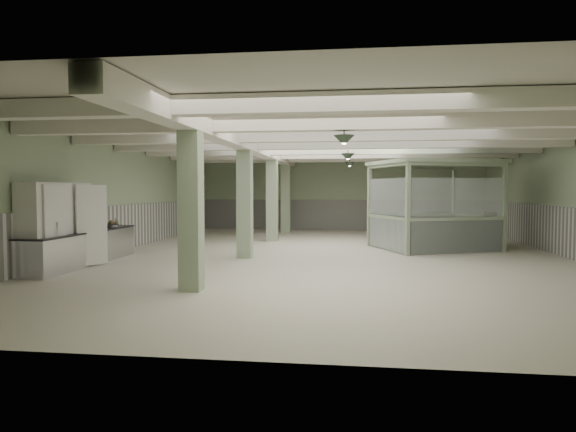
# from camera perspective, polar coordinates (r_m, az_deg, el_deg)

# --- Properties ---
(floor) EXTENTS (20.00, 20.00, 0.00)m
(floor) POSITION_cam_1_polar(r_m,az_deg,el_deg) (16.00, 4.78, -4.31)
(floor) COLOR beige
(floor) RESTS_ON ground
(ceiling) EXTENTS (14.00, 20.00, 0.02)m
(ceiling) POSITION_cam_1_polar(r_m,az_deg,el_deg) (15.94, 4.84, 8.63)
(ceiling) COLOR beige
(ceiling) RESTS_ON wall_back
(wall_back) EXTENTS (14.00, 0.02, 3.60)m
(wall_back) POSITION_cam_1_polar(r_m,az_deg,el_deg) (25.86, 5.86, 2.47)
(wall_back) COLOR #A1B38F
(wall_back) RESTS_ON floor
(wall_front) EXTENTS (14.00, 0.02, 3.60)m
(wall_front) POSITION_cam_1_polar(r_m,az_deg,el_deg) (5.90, 0.23, 0.73)
(wall_front) COLOR #A1B38F
(wall_front) RESTS_ON floor
(wall_left) EXTENTS (0.02, 20.00, 3.60)m
(wall_left) POSITION_cam_1_polar(r_m,az_deg,el_deg) (17.64, -18.55, 2.09)
(wall_left) COLOR #A1B38F
(wall_left) RESTS_ON floor
(wall_right) EXTENTS (0.02, 20.00, 3.60)m
(wall_right) POSITION_cam_1_polar(r_m,az_deg,el_deg) (17.04, 29.05, 1.84)
(wall_right) COLOR #A1B38F
(wall_right) RESTS_ON floor
(wainscot_left) EXTENTS (0.05, 19.90, 1.50)m
(wainscot_left) POSITION_cam_1_polar(r_m,az_deg,el_deg) (17.68, -18.42, -1.32)
(wainscot_left) COLOR white
(wainscot_left) RESTS_ON floor
(wainscot_right) EXTENTS (0.05, 19.90, 1.50)m
(wainscot_right) POSITION_cam_1_polar(r_m,az_deg,el_deg) (17.08, 28.89, -1.68)
(wainscot_right) COLOR white
(wainscot_right) RESTS_ON floor
(wainscot_back) EXTENTS (13.90, 0.05, 1.50)m
(wainscot_back) POSITION_cam_1_polar(r_m,az_deg,el_deg) (25.87, 5.84, 0.14)
(wainscot_back) COLOR white
(wainscot_back) RESTS_ON floor
(girder) EXTENTS (0.45, 19.90, 0.40)m
(girder) POSITION_cam_1_polar(r_m,az_deg,el_deg) (16.23, -4.09, 7.75)
(girder) COLOR white
(girder) RESTS_ON ceiling
(beam_a) EXTENTS (13.90, 0.35, 0.32)m
(beam_a) POSITION_cam_1_polar(r_m,az_deg,el_deg) (8.50, 2.42, 12.39)
(beam_a) COLOR white
(beam_a) RESTS_ON ceiling
(beam_b) EXTENTS (13.90, 0.35, 0.32)m
(beam_b) POSITION_cam_1_polar(r_m,az_deg,el_deg) (10.96, 3.60, 10.26)
(beam_b) COLOR white
(beam_b) RESTS_ON ceiling
(beam_c) EXTENTS (13.90, 0.35, 0.32)m
(beam_c) POSITION_cam_1_polar(r_m,az_deg,el_deg) (13.44, 4.33, 8.91)
(beam_c) COLOR white
(beam_c) RESTS_ON ceiling
(beam_d) EXTENTS (13.90, 0.35, 0.32)m
(beam_d) POSITION_cam_1_polar(r_m,az_deg,el_deg) (15.93, 4.84, 7.98)
(beam_d) COLOR white
(beam_d) RESTS_ON ceiling
(beam_e) EXTENTS (13.90, 0.35, 0.32)m
(beam_e) POSITION_cam_1_polar(r_m,az_deg,el_deg) (18.42, 5.20, 7.31)
(beam_e) COLOR white
(beam_e) RESTS_ON ceiling
(beam_f) EXTENTS (13.90, 0.35, 0.32)m
(beam_f) POSITION_cam_1_polar(r_m,az_deg,el_deg) (20.91, 5.48, 6.79)
(beam_f) COLOR white
(beam_f) RESTS_ON ceiling
(beam_g) EXTENTS (13.90, 0.35, 0.32)m
(beam_g) POSITION_cam_1_polar(r_m,az_deg,el_deg) (23.40, 5.70, 6.38)
(beam_g) COLOR white
(beam_g) RESTS_ON ceiling
(column_a) EXTENTS (0.42, 0.42, 3.60)m
(column_a) POSITION_cam_1_polar(r_m,az_deg,el_deg) (10.37, -10.74, 1.66)
(column_a) COLOR #95AA89
(column_a) RESTS_ON floor
(column_b) EXTENTS (0.42, 0.42, 3.60)m
(column_b) POSITION_cam_1_polar(r_m,az_deg,el_deg) (15.20, -4.83, 2.11)
(column_b) COLOR #95AA89
(column_b) RESTS_ON floor
(column_c) EXTENTS (0.42, 0.42, 3.60)m
(column_c) POSITION_cam_1_polar(r_m,az_deg,el_deg) (20.11, -1.78, 2.33)
(column_c) COLOR #95AA89
(column_c) RESTS_ON floor
(column_d) EXTENTS (0.42, 0.42, 3.60)m
(column_d) POSITION_cam_1_polar(r_m,az_deg,el_deg) (24.07, -0.24, 2.44)
(column_d) COLOR #95AA89
(column_d) RESTS_ON floor
(pendant_front) EXTENTS (0.44, 0.44, 0.22)m
(pendant_front) POSITION_cam_1_polar(r_m,az_deg,el_deg) (10.90, 6.24, 8.33)
(pendant_front) COLOR #2B3A2C
(pendant_front) RESTS_ON ceiling
(pendant_mid) EXTENTS (0.44, 0.44, 0.22)m
(pendant_mid) POSITION_cam_1_polar(r_m,az_deg,el_deg) (16.38, 6.67, 6.54)
(pendant_mid) COLOR #2B3A2C
(pendant_mid) RESTS_ON ceiling
(pendant_back) EXTENTS (0.44, 0.44, 0.22)m
(pendant_back) POSITION_cam_1_polar(r_m,az_deg,el_deg) (21.37, 6.87, 5.70)
(pendant_back) COLOR #2B3A2C
(pendant_back) RESTS_ON ceiling
(prep_counter) EXTENTS (0.83, 4.76, 0.91)m
(prep_counter) POSITION_cam_1_polar(r_m,az_deg,el_deg) (14.89, -21.88, -3.28)
(prep_counter) COLOR #B5B5BA
(prep_counter) RESTS_ON floor
(pitcher_near) EXTENTS (0.18, 0.20, 0.24)m
(pitcher_near) POSITION_cam_1_polar(r_m,az_deg,el_deg) (16.42, -18.55, -0.69)
(pitcher_near) COLOR #B5B5BA
(pitcher_near) RESTS_ON prep_counter
(pitcher_far) EXTENTS (0.22, 0.25, 0.27)m
(pitcher_far) POSITION_cam_1_polar(r_m,az_deg,el_deg) (15.58, -19.91, -0.85)
(pitcher_far) COLOR #B5B5BA
(pitcher_far) RESTS_ON prep_counter
(veg_colander) EXTENTS (0.47, 0.47, 0.20)m
(veg_colander) POSITION_cam_1_polar(r_m,az_deg,el_deg) (15.97, -19.04, -0.88)
(veg_colander) COLOR #45444A
(veg_colander) RESTS_ON prep_counter
(orange_bowl) EXTENTS (0.25, 0.25, 0.08)m
(orange_bowl) POSITION_cam_1_polar(r_m,az_deg,el_deg) (14.81, -21.33, -1.43)
(orange_bowl) COLOR #B2B2B7
(orange_bowl) RESTS_ON prep_counter
(walkin_cooler) EXTENTS (0.98, 2.39, 2.19)m
(walkin_cooler) POSITION_cam_1_polar(r_m,az_deg,el_deg) (13.99, -24.31, -1.11)
(walkin_cooler) COLOR white
(walkin_cooler) RESTS_ON floor
(guard_booth) EXTENTS (4.60, 4.29, 2.99)m
(guard_booth) POSITION_cam_1_polar(r_m,az_deg,el_deg) (18.13, 15.87, 2.70)
(guard_booth) COLOR gray
(guard_booth) RESTS_ON floor
(filing_cabinet) EXTENTS (0.55, 0.68, 1.27)m
(filing_cabinet) POSITION_cam_1_polar(r_m,az_deg,el_deg) (18.59, 21.51, -1.52)
(filing_cabinet) COLOR #5E6151
(filing_cabinet) RESTS_ON floor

